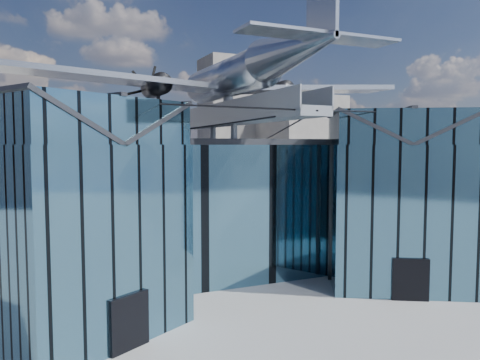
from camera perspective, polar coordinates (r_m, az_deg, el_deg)
name	(u,v)px	position (r m, az deg, el deg)	size (l,w,h in m)	color
ground_plane	(253,297)	(30.13, 1.58, -14.05)	(120.00, 120.00, 0.00)	gray
museum	(219,199)	(34.18, -2.59, -2.34)	(32.88, 24.50, 17.60)	teal
bg_towers	(126,142)	(77.55, -13.67, 4.55)	(77.00, 24.50, 26.00)	slate
tree_side_e	(419,201)	(53.87, 20.97, -2.41)	(4.12, 4.12, 5.13)	black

